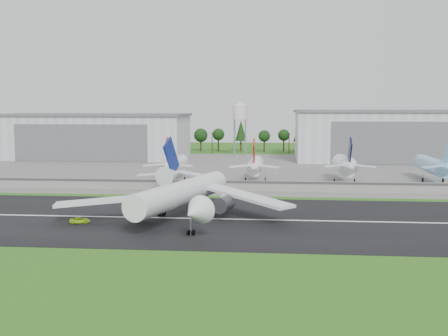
# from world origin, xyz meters

# --- Properties ---
(ground) EXTENTS (600.00, 600.00, 0.00)m
(ground) POSITION_xyz_m (0.00, 0.00, 0.00)
(ground) COLOR #1D5614
(ground) RESTS_ON ground
(runway) EXTENTS (320.00, 60.00, 0.10)m
(runway) POSITION_xyz_m (0.00, 10.00, 0.05)
(runway) COLOR black
(runway) RESTS_ON ground
(runway_centerline) EXTENTS (220.00, 1.00, 0.02)m
(runway_centerline) POSITION_xyz_m (0.00, 10.00, 0.11)
(runway_centerline) COLOR white
(runway_centerline) RESTS_ON runway
(apron) EXTENTS (320.00, 150.00, 0.10)m
(apron) POSITION_xyz_m (0.00, 120.00, 0.05)
(apron) COLOR slate
(apron) RESTS_ON ground
(blast_fence) EXTENTS (240.00, 0.61, 3.50)m
(blast_fence) POSITION_xyz_m (0.00, 54.99, 1.81)
(blast_fence) COLOR gray
(blast_fence) RESTS_ON ground
(hangar_west) EXTENTS (97.00, 44.00, 23.20)m
(hangar_west) POSITION_xyz_m (-80.00, 164.92, 11.63)
(hangar_west) COLOR silver
(hangar_west) RESTS_ON ground
(hangar_east) EXTENTS (102.00, 47.00, 25.20)m
(hangar_east) POSITION_xyz_m (75.00, 164.92, 12.63)
(hangar_east) COLOR silver
(hangar_east) RESTS_ON ground
(water_tower) EXTENTS (8.40, 8.40, 29.40)m
(water_tower) POSITION_xyz_m (-5.00, 185.00, 24.55)
(water_tower) COLOR #99999E
(water_tower) RESTS_ON ground
(utility_poles) EXTENTS (230.00, 3.00, 12.00)m
(utility_poles) POSITION_xyz_m (0.00, 200.00, 0.00)
(utility_poles) COLOR black
(utility_poles) RESTS_ON ground
(treeline) EXTENTS (320.00, 16.00, 22.00)m
(treeline) POSITION_xyz_m (0.00, 215.00, 0.00)
(treeline) COLOR black
(treeline) RESTS_ON ground
(main_airliner) EXTENTS (55.10, 58.30, 18.17)m
(main_airliner) POSITION_xyz_m (-7.15, 9.58, 4.89)
(main_airliner) COLOR white
(main_airliner) RESTS_ON runway
(ground_vehicle) EXTENTS (5.07, 3.44, 1.29)m
(ground_vehicle) POSITION_xyz_m (-29.44, 2.12, 0.75)
(ground_vehicle) COLOR #ABDF1A
(ground_vehicle) RESTS_ON runway
(parked_jet_red_a) EXTENTS (7.36, 31.29, 16.55)m
(parked_jet_red_a) POSITION_xyz_m (-21.29, 76.54, 6.05)
(parked_jet_red_a) COLOR white
(parked_jet_red_a) RESTS_ON ground
(parked_jet_red_b) EXTENTS (7.36, 31.29, 16.41)m
(parked_jet_red_b) POSITION_xyz_m (7.69, 76.52, 5.92)
(parked_jet_red_b) COLOR white
(parked_jet_red_b) RESTS_ON ground
(parked_jet_navy) EXTENTS (7.36, 31.29, 16.89)m
(parked_jet_navy) POSITION_xyz_m (38.94, 76.59, 6.37)
(parked_jet_navy) COLOR white
(parked_jet_navy) RESTS_ON ground
(parked_jet_skyblue) EXTENTS (7.36, 37.29, 16.61)m
(parked_jet_skyblue) POSITION_xyz_m (70.39, 81.55, 6.06)
(parked_jet_skyblue) COLOR #8DCDF5
(parked_jet_skyblue) RESTS_ON ground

